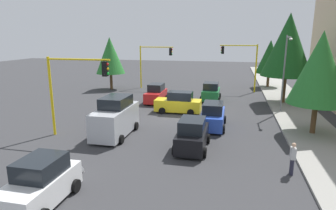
{
  "coord_description": "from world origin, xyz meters",
  "views": [
    {
      "loc": [
        23.35,
        4.77,
        6.84
      ],
      "look_at": [
        0.2,
        -0.48,
        1.2
      ],
      "focal_mm": 30.78,
      "sensor_mm": 36.0,
      "label": 1
    }
  ],
  "objects_px": {
    "car_green": "(211,92)",
    "traffic_signal_far_right": "(153,59)",
    "tree_roadside_far": "(270,57)",
    "car_black": "(192,135)",
    "traffic_signal_near_right": "(74,81)",
    "street_lamp_curbside": "(285,66)",
    "car_yellow": "(179,103)",
    "car_white": "(40,184)",
    "tree_opposite_side": "(110,56)",
    "pedestrian_crossing": "(293,158)",
    "tree_roadside_mid": "(288,45)",
    "car_red": "(156,94)",
    "traffic_signal_far_left": "(242,59)",
    "car_blue": "(213,116)",
    "delivery_van_silver": "(115,118)",
    "tree_roadside_near": "(320,68)"
  },
  "relations": [
    {
      "from": "car_green",
      "to": "traffic_signal_far_right",
      "type": "bearing_deg",
      "value": -125.84
    },
    {
      "from": "tree_roadside_far",
      "to": "car_black",
      "type": "height_order",
      "value": "tree_roadside_far"
    },
    {
      "from": "traffic_signal_near_right",
      "to": "street_lamp_curbside",
      "type": "xyz_separation_m",
      "value": [
        -9.61,
        14.88,
        0.42
      ]
    },
    {
      "from": "car_yellow",
      "to": "car_white",
      "type": "height_order",
      "value": "same"
    },
    {
      "from": "tree_opposite_side",
      "to": "car_white",
      "type": "height_order",
      "value": "tree_opposite_side"
    },
    {
      "from": "car_yellow",
      "to": "pedestrian_crossing",
      "type": "xyz_separation_m",
      "value": [
        10.82,
        7.9,
        0.01
      ]
    },
    {
      "from": "tree_roadside_mid",
      "to": "car_red",
      "type": "bearing_deg",
      "value": -80.15
    },
    {
      "from": "traffic_signal_far_left",
      "to": "car_green",
      "type": "xyz_separation_m",
      "value": [
        5.91,
        -3.25,
        -3.29
      ]
    },
    {
      "from": "traffic_signal_far_left",
      "to": "car_green",
      "type": "bearing_deg",
      "value": -28.78
    },
    {
      "from": "car_red",
      "to": "car_blue",
      "type": "height_order",
      "value": "same"
    },
    {
      "from": "car_yellow",
      "to": "car_white",
      "type": "relative_size",
      "value": 1.12
    },
    {
      "from": "car_green",
      "to": "pedestrian_crossing",
      "type": "xyz_separation_m",
      "value": [
        16.91,
        5.42,
        0.01
      ]
    },
    {
      "from": "car_yellow",
      "to": "car_red",
      "type": "distance_m",
      "value": 4.88
    },
    {
      "from": "pedestrian_crossing",
      "to": "delivery_van_silver",
      "type": "bearing_deg",
      "value": -108.36
    },
    {
      "from": "traffic_signal_near_right",
      "to": "traffic_signal_far_right",
      "type": "distance_m",
      "value": 20.0
    },
    {
      "from": "tree_roadside_far",
      "to": "tree_roadside_near",
      "type": "height_order",
      "value": "tree_roadside_near"
    },
    {
      "from": "street_lamp_curbside",
      "to": "car_blue",
      "type": "xyz_separation_m",
      "value": [
        5.39,
        -5.78,
        -3.45
      ]
    },
    {
      "from": "car_black",
      "to": "car_blue",
      "type": "relative_size",
      "value": 0.92
    },
    {
      "from": "traffic_signal_far_left",
      "to": "street_lamp_curbside",
      "type": "distance_m",
      "value": 10.95
    },
    {
      "from": "traffic_signal_far_left",
      "to": "car_white",
      "type": "bearing_deg",
      "value": -17.03
    },
    {
      "from": "traffic_signal_far_right",
      "to": "pedestrian_crossing",
      "type": "height_order",
      "value": "traffic_signal_far_right"
    },
    {
      "from": "car_red",
      "to": "street_lamp_curbside",
      "type": "bearing_deg",
      "value": 80.31
    },
    {
      "from": "traffic_signal_far_right",
      "to": "car_red",
      "type": "xyz_separation_m",
      "value": [
        8.28,
        2.55,
        -3.11
      ]
    },
    {
      "from": "delivery_van_silver",
      "to": "pedestrian_crossing",
      "type": "bearing_deg",
      "value": 71.64
    },
    {
      "from": "traffic_signal_far_left",
      "to": "car_black",
      "type": "distance_m",
      "value": 21.04
    },
    {
      "from": "tree_roadside_mid",
      "to": "car_blue",
      "type": "distance_m",
      "value": 12.86
    },
    {
      "from": "traffic_signal_near_right",
      "to": "street_lamp_curbside",
      "type": "bearing_deg",
      "value": 122.87
    },
    {
      "from": "pedestrian_crossing",
      "to": "tree_opposite_side",
      "type": "bearing_deg",
      "value": -137.75
    },
    {
      "from": "traffic_signal_near_right",
      "to": "car_blue",
      "type": "bearing_deg",
      "value": 114.92
    },
    {
      "from": "traffic_signal_near_right",
      "to": "traffic_signal_far_left",
      "type": "height_order",
      "value": "traffic_signal_far_left"
    },
    {
      "from": "traffic_signal_far_right",
      "to": "delivery_van_silver",
      "type": "xyz_separation_m",
      "value": [
        19.15,
        2.53,
        -2.73
      ]
    },
    {
      "from": "car_blue",
      "to": "tree_roadside_far",
      "type": "bearing_deg",
      "value": 162.91
    },
    {
      "from": "traffic_signal_far_left",
      "to": "street_lamp_curbside",
      "type": "xyz_separation_m",
      "value": [
        10.39,
        3.46,
        0.16
      ]
    },
    {
      "from": "car_blue",
      "to": "tree_roadside_mid",
      "type": "bearing_deg",
      "value": 146.05
    },
    {
      "from": "tree_roadside_near",
      "to": "car_blue",
      "type": "relative_size",
      "value": 1.73
    },
    {
      "from": "tree_roadside_far",
      "to": "car_green",
      "type": "relative_size",
      "value": 1.75
    },
    {
      "from": "traffic_signal_far_right",
      "to": "car_red",
      "type": "relative_size",
      "value": 1.47
    },
    {
      "from": "delivery_van_silver",
      "to": "car_yellow",
      "type": "relative_size",
      "value": 1.14
    },
    {
      "from": "traffic_signal_near_right",
      "to": "tree_roadside_near",
      "type": "xyz_separation_m",
      "value": [
        -4.0,
        16.18,
        0.83
      ]
    },
    {
      "from": "car_green",
      "to": "car_red",
      "type": "relative_size",
      "value": 0.95
    },
    {
      "from": "traffic_signal_far_left",
      "to": "car_white",
      "type": "distance_m",
      "value": 29.39
    },
    {
      "from": "tree_roadside_far",
      "to": "tree_roadside_near",
      "type": "distance_m",
      "value": 20.03
    },
    {
      "from": "traffic_signal_near_right",
      "to": "traffic_signal_far_right",
      "type": "height_order",
      "value": "traffic_signal_far_right"
    },
    {
      "from": "car_blue",
      "to": "car_white",
      "type": "bearing_deg",
      "value": -27.17
    },
    {
      "from": "traffic_signal_far_right",
      "to": "pedestrian_crossing",
      "type": "distance_m",
      "value": 26.75
    },
    {
      "from": "car_black",
      "to": "car_red",
      "type": "xyz_separation_m",
      "value": [
        -12.24,
        -5.64,
        -0.0
      ]
    },
    {
      "from": "car_yellow",
      "to": "traffic_signal_far_left",
      "type": "bearing_deg",
      "value": 154.49
    },
    {
      "from": "tree_opposite_side",
      "to": "car_green",
      "type": "relative_size",
      "value": 1.85
    },
    {
      "from": "tree_roadside_mid",
      "to": "street_lamp_curbside",
      "type": "bearing_deg",
      "value": -10.33
    },
    {
      "from": "car_yellow",
      "to": "car_green",
      "type": "bearing_deg",
      "value": 157.85
    }
  ]
}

